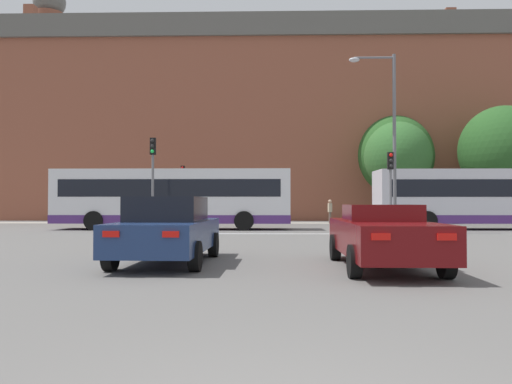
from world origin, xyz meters
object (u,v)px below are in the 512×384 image
Objects in this scene: car_roadster_right at (383,235)px; bus_crossing_lead at (173,197)px; bus_crossing_trailing at (490,197)px; traffic_light_far_left at (183,184)px; pedestrian_walking_east at (132,209)px; car_saloon_left at (168,230)px; traffic_light_near_left at (153,169)px; traffic_light_near_right at (391,178)px; street_lamp_junction at (387,125)px; pedestrian_waiting at (387,208)px; pedestrian_walking_west at (330,210)px.

car_roadster_right is 17.45m from bus_crossing_lead.
bus_crossing_trailing is 19.12m from traffic_light_far_left.
bus_crossing_trailing is 3.05× the size of traffic_light_far_left.
car_roadster_right is 26.38m from pedestrian_walking_east.
traffic_light_near_left reaches higher than car_saloon_left.
bus_crossing_trailing is 7.21× the size of pedestrian_walking_east.
pedestrian_walking_east is at bearing -109.46° from bus_crossing_trailing.
traffic_light_near_right is 2.25× the size of pedestrian_walking_east.
street_lamp_junction is 4.83× the size of pedestrian_waiting.
bus_crossing_trailing is at bearing 40.47° from pedestrian_walking_west.
bus_crossing_lead is at bearing 101.78° from car_saloon_left.
pedestrian_waiting is (-3.56, 8.09, -0.67)m from bus_crossing_trailing.
traffic_light_far_left reaches higher than pedestrian_waiting.
pedestrian_walking_east is at bearing -150.89° from bus_crossing_lead.
car_saloon_left is at bearing 10.37° from bus_crossing_lead.
pedestrian_waiting is (13.44, 8.38, -0.68)m from bus_crossing_lead.
traffic_light_near_left is at bearing 50.69° from pedestrian_walking_east.
traffic_light_far_left is (-0.75, 7.35, 0.96)m from bus_crossing_lead.
bus_crossing_trailing is at bearing 101.30° from pedestrian_walking_east.
car_roadster_right is 0.40× the size of bus_crossing_trailing.
bus_crossing_lead reaches higher than pedestrian_waiting.
car_roadster_right is 0.39× the size of bus_crossing_lead.
bus_crossing_lead is 11.34m from traffic_light_near_right.
bus_crossing_trailing reaches higher than pedestrian_walking_west.
traffic_light_near_left reaches higher than car_roadster_right.
bus_crossing_lead is at bearing 164.15° from street_lamp_junction.
bus_crossing_trailing is (9.40, 15.96, 0.99)m from car_roadster_right.
pedestrian_walking_west is at bearing 128.96° from bus_crossing_lead.
pedestrian_walking_west is at bearing 97.53° from street_lamp_junction.
traffic_light_near_left is (-0.37, -3.19, 1.30)m from bus_crossing_lead.
traffic_light_far_left is at bearing 113.03° from pedestrian_walking_east.
pedestrian_waiting reaches higher than car_saloon_left.
traffic_light_near_left is 1.14× the size of traffic_light_far_left.
bus_crossing_trailing is at bearing -25.68° from pedestrian_waiting.
bus_crossing_lead is at bearing -57.12° from pedestrian_walking_west.
pedestrian_waiting is 4.19m from pedestrian_walking_west.
pedestrian_walking_east is (-11.96, 23.51, 0.27)m from car_roadster_right.
pedestrian_walking_west is (6.60, 22.46, 0.17)m from car_saloon_left.
traffic_light_near_left is at bearing -179.27° from street_lamp_junction.
bus_crossing_lead is 9.00m from pedestrian_walking_east.
street_lamp_junction is (3.13, 12.63, 4.36)m from car_roadster_right.
traffic_light_near_left is 14.61m from pedestrian_walking_west.
car_roadster_right is at bearing -30.48° from bus_crossing_trailing.
bus_crossing_lead reaches higher than pedestrian_walking_east.
car_saloon_left is 4.93m from car_roadster_right.
car_roadster_right is 1.23× the size of traffic_light_far_left.
bus_crossing_lead is 1.48× the size of street_lamp_junction.
car_roadster_right is at bearing -57.47° from traffic_light_near_left.
car_saloon_left is 0.37× the size of bus_crossing_lead.
pedestrian_walking_east is 1.02× the size of pedestrian_walking_west.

